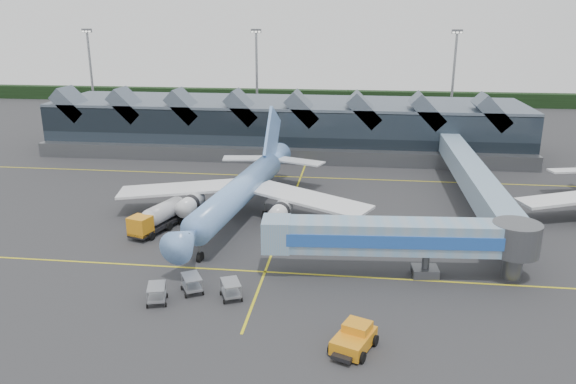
# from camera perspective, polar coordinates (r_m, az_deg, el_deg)

# --- Properties ---
(ground) EXTENTS (260.00, 260.00, 0.00)m
(ground) POSITION_cam_1_polar(r_m,az_deg,el_deg) (65.63, -1.21, -5.13)
(ground) COLOR #28282B
(ground) RESTS_ON ground
(taxi_stripes) EXTENTS (120.00, 60.00, 0.01)m
(taxi_stripes) POSITION_cam_1_polar(r_m,az_deg,el_deg) (74.88, -0.11, -2.22)
(taxi_stripes) COLOR gold
(taxi_stripes) RESTS_ON ground
(tree_line_far) EXTENTS (260.00, 4.00, 4.00)m
(tree_line_far) POSITION_cam_1_polar(r_m,az_deg,el_deg) (171.77, 4.15, 9.61)
(tree_line_far) COLOR black
(tree_line_far) RESTS_ON ground
(terminal) EXTENTS (90.00, 22.25, 12.52)m
(terminal) POSITION_cam_1_polar(r_m,az_deg,el_deg) (110.10, -0.28, 6.79)
(terminal) COLOR black
(terminal) RESTS_ON ground
(light_masts) EXTENTS (132.40, 42.56, 22.45)m
(light_masts) POSITION_cam_1_polar(r_m,az_deg,el_deg) (124.01, 12.93, 11.11)
(light_masts) COLOR gray
(light_masts) RESTS_ON ground
(main_airliner) EXTENTS (34.26, 39.67, 12.74)m
(main_airliner) POSITION_cam_1_polar(r_m,az_deg,el_deg) (73.08, -4.64, 0.31)
(main_airliner) COLOR #6B9AD9
(main_airliner) RESTS_ON ground
(jet_bridge) EXTENTS (27.46, 5.85, 6.00)m
(jet_bridge) POSITION_cam_1_polar(r_m,az_deg,el_deg) (57.27, 12.81, -4.62)
(jet_bridge) COLOR #719ABC
(jet_bridge) RESTS_ON ground
(fuel_truck) EXTENTS (4.91, 9.48, 3.19)m
(fuel_truck) POSITION_cam_1_polar(r_m,az_deg,el_deg) (70.60, -12.94, -2.38)
(fuel_truck) COLOR black
(fuel_truck) RESTS_ON ground
(pushback_tug) EXTENTS (4.05, 5.01, 2.01)m
(pushback_tug) POSITION_cam_1_polar(r_m,az_deg,el_deg) (45.92, 6.72, -14.59)
(pushback_tug) COLOR orange
(pushback_tug) RESTS_ON ground
(baggage_carts) EXTENTS (8.83, 5.18, 1.71)m
(baggage_carts) POSITION_cam_1_polar(r_m,az_deg,el_deg) (53.70, -9.58, -9.62)
(baggage_carts) COLOR gray
(baggage_carts) RESTS_ON ground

